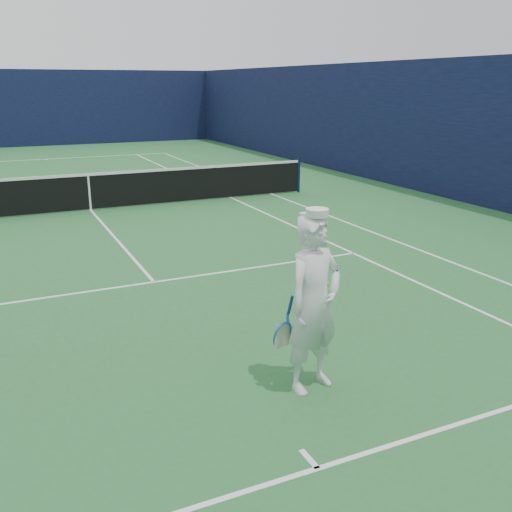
# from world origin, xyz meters

# --- Properties ---
(ground) EXTENTS (80.00, 80.00, 0.00)m
(ground) POSITION_xyz_m (0.00, 0.00, 0.00)
(ground) COLOR #26642F
(ground) RESTS_ON ground
(court_markings) EXTENTS (11.03, 23.83, 0.01)m
(court_markings) POSITION_xyz_m (0.00, 0.00, 0.00)
(court_markings) COLOR white
(court_markings) RESTS_ON ground
(windscreen_fence) EXTENTS (20.12, 36.12, 4.00)m
(windscreen_fence) POSITION_xyz_m (0.00, 0.00, 2.00)
(windscreen_fence) COLOR #0E1333
(windscreen_fence) RESTS_ON ground
(tennis_net) EXTENTS (12.88, 0.09, 1.07)m
(tennis_net) POSITION_xyz_m (0.00, 0.00, 0.55)
(tennis_net) COLOR #141E4C
(tennis_net) RESTS_ON ground
(tennis_player) EXTENTS (0.89, 0.65, 2.06)m
(tennis_player) POSITION_xyz_m (0.69, -10.60, 1.01)
(tennis_player) COLOR white
(tennis_player) RESTS_ON ground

